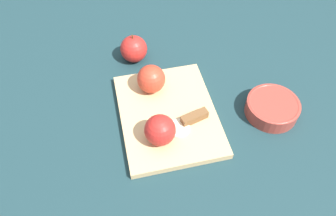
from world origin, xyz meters
TOP-DOWN VIEW (x-y plane):
  - ground_plane at (0.00, 0.00)m, footprint 4.00×4.00m
  - cutting_board at (0.00, 0.00)m, footprint 0.37×0.30m
  - apple_half_left at (-0.09, -0.04)m, footprint 0.08×0.08m
  - apple_half_right at (0.09, -0.03)m, footprint 0.08×0.08m
  - knife at (0.04, 0.06)m, footprint 0.08×0.17m
  - apple_slice at (0.06, 0.02)m, footprint 0.06×0.06m
  - apple_whole at (-0.25, -0.08)m, footprint 0.09×0.09m
  - bowl at (0.02, 0.29)m, footprint 0.15×0.15m

SIDE VIEW (x-z plane):
  - ground_plane at x=0.00m, z-range 0.00..0.00m
  - cutting_board at x=0.00m, z-range 0.00..0.02m
  - apple_slice at x=0.06m, z-range 0.02..0.03m
  - bowl at x=0.02m, z-range 0.00..0.05m
  - knife at x=0.04m, z-range 0.02..0.04m
  - apple_whole at x=-0.25m, z-range -0.01..0.09m
  - apple_half_right at x=0.09m, z-range 0.02..0.10m
  - apple_half_left at x=-0.09m, z-range 0.02..0.10m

